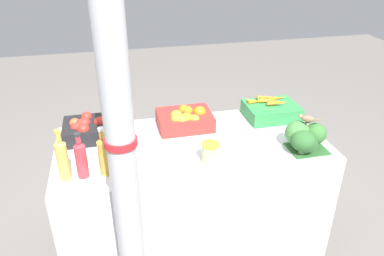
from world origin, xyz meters
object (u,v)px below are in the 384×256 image
at_px(support_pole, 123,166).
at_px(juice_bottle_golden, 62,159).
at_px(sparrow_bird, 307,119).
at_px(apple_crate, 91,128).
at_px(broccoli_pile, 305,138).
at_px(juice_bottle_ruby, 81,159).
at_px(pickle_jar, 210,153).
at_px(orange_crate, 185,119).
at_px(carrot_crate, 271,110).
at_px(juice_bottle_amber, 104,155).

distance_m(support_pole, juice_bottle_golden, 0.56).
bearing_deg(sparrow_bird, apple_crate, 10.64).
distance_m(support_pole, broccoli_pile, 1.16).
height_order(juice_bottle_ruby, pickle_jar, juice_bottle_ruby).
xyz_separation_m(orange_crate, pickle_jar, (0.05, -0.44, 0.00)).
height_order(carrot_crate, pickle_jar, carrot_crate).
height_order(support_pole, sparrow_bird, support_pole).
bearing_deg(juice_bottle_ruby, juice_bottle_amber, 0.00).
height_order(juice_bottle_ruby, sparrow_bird, juice_bottle_ruby).
distance_m(orange_crate, sparrow_bird, 0.77).
distance_m(carrot_crate, juice_bottle_amber, 1.21).
relative_size(broccoli_pile, juice_bottle_amber, 0.88).
distance_m(apple_crate, sparrow_bird, 1.31).
relative_size(carrot_crate, juice_bottle_amber, 1.27).
bearing_deg(apple_crate, broccoli_pile, -20.25).
bearing_deg(support_pole, broccoli_pile, 21.65).
distance_m(support_pole, juice_bottle_amber, 0.49).
bearing_deg(sparrow_bird, broccoli_pile, 94.40).
distance_m(juice_bottle_ruby, juice_bottle_amber, 0.12).
distance_m(apple_crate, juice_bottle_golden, 0.45).
bearing_deg(carrot_crate, broccoli_pile, -88.82).
distance_m(apple_crate, carrot_crate, 1.21).
distance_m(broccoli_pile, pickle_jar, 0.57).
relative_size(juice_bottle_amber, sparrow_bird, 2.23).
relative_size(pickle_jar, sparrow_bird, 0.97).
distance_m(broccoli_pile, juice_bottle_ruby, 1.26).
height_order(juice_bottle_amber, pickle_jar, juice_bottle_amber).
relative_size(support_pole, carrot_crate, 6.59).
bearing_deg(support_pole, apple_crate, 100.66).
bearing_deg(juice_bottle_golden, sparrow_bird, 0.22).
relative_size(orange_crate, juice_bottle_golden, 1.22).
distance_m(orange_crate, juice_bottle_golden, 0.85).
height_order(juice_bottle_ruby, juice_bottle_amber, juice_bottle_amber).
bearing_deg(support_pole, juice_bottle_amber, 101.25).
bearing_deg(juice_bottle_ruby, apple_crate, 84.46).
bearing_deg(support_pole, pickle_jar, 40.99).
bearing_deg(broccoli_pile, apple_crate, 159.75).
relative_size(orange_crate, sparrow_bird, 2.84).
height_order(apple_crate, pickle_jar, apple_crate).
height_order(orange_crate, sparrow_bird, sparrow_bird).
height_order(carrot_crate, broccoli_pile, broccoli_pile).
bearing_deg(sparrow_bird, juice_bottle_amber, 30.00).
bearing_deg(sparrow_bird, orange_crate, -4.03).
xyz_separation_m(orange_crate, juice_bottle_amber, (-0.52, -0.42, 0.06)).
height_order(pickle_jar, sparrow_bird, sparrow_bird).
bearing_deg(juice_bottle_ruby, carrot_crate, 19.17).
relative_size(juice_bottle_golden, juice_bottle_ruby, 1.11).
distance_m(orange_crate, juice_bottle_ruby, 0.77).
bearing_deg(juice_bottle_ruby, pickle_jar, -1.29).
xyz_separation_m(juice_bottle_amber, sparrow_bird, (1.15, 0.01, 0.08)).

